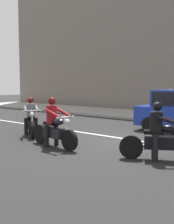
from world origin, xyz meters
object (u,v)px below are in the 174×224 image
Objects in this scene: motorcycle_with_rider_crimson at (54,127)px; motorcycle_with_rider_gray at (31,120)px; motorcycle_with_rider_black_leather at (160,136)px; pedestrian_bystander at (170,99)px.

motorcycle_with_rider_gray is at bearing 159.47° from motorcycle_with_rider_crimson.
motorcycle_with_rider_black_leather is 10.50m from pedestrian_bystander.
motorcycle_with_rider_crimson is at bearing -86.53° from pedestrian_bystander.
pedestrian_bystander reaches higher than motorcycle_with_rider_crimson.
motorcycle_with_rider_crimson is at bearing -167.03° from motorcycle_with_rider_black_leather.
motorcycle_with_rider_crimson is 3.44m from motorcycle_with_rider_black_leather.
pedestrian_bystander is at bearing 80.53° from motorcycle_with_rider_gray.
motorcycle_with_rider_black_leather reaches higher than motorcycle_with_rider_gray.
pedestrian_bystander reaches higher than motorcycle_with_rider_gray.
motorcycle_with_rider_crimson is 1.19× the size of motorcycle_with_rider_gray.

